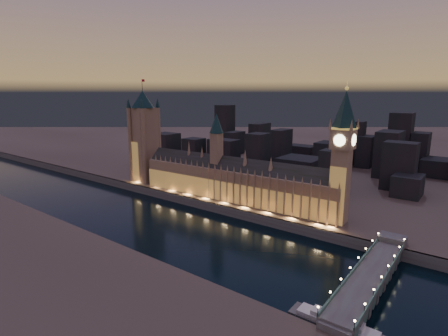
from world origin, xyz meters
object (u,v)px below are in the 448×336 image
Objects in this scene: westminster_bridge at (371,277)px; river_boat at (337,322)px; palace_of_westminster at (233,180)px; elizabeth_tower at (343,147)px; victoria_tower at (144,132)px.

westminster_bridge is 43.30m from river_boat.
palace_of_westminster is 155.78m from westminster_bridge.
elizabeth_tower is at bearing 122.81° from westminster_bridge.
westminster_bridge is at bearing 85.38° from river_boat.
elizabeth_tower is (218.00, 0.00, 3.53)m from victoria_tower.
victoria_tower reaches higher than westminster_bridge.
elizabeth_tower reaches higher than westminster_bridge.
victoria_tower is at bearing 165.89° from westminster_bridge.
victoria_tower is 0.98× the size of westminster_bridge.
victoria_tower is 1.06× the size of elizabeth_tower.
victoria_tower reaches higher than elizabeth_tower.
palace_of_westminster is 125.51m from victoria_tower.
victoria_tower reaches higher than palace_of_westminster.
elizabeth_tower reaches higher than palace_of_westminster.
palace_of_westminster is at bearing 141.62° from river_boat.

